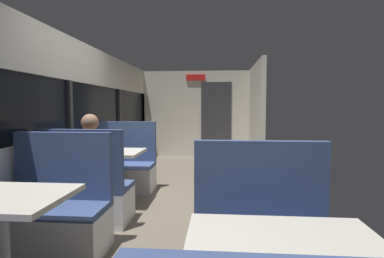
# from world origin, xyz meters

# --- Properties ---
(ground_plane) EXTENTS (3.30, 9.20, 0.02)m
(ground_plane) POSITION_xyz_m (0.00, 0.00, -0.01)
(ground_plane) COLOR #665B4C
(carriage_window_panel_left) EXTENTS (0.09, 8.48, 2.30)m
(carriage_window_panel_left) POSITION_xyz_m (-1.45, 0.00, 1.11)
(carriage_window_panel_left) COLOR beige
(carriage_window_panel_left) RESTS_ON ground_plane
(carriage_end_bulkhead) EXTENTS (2.90, 0.11, 2.30)m
(carriage_end_bulkhead) POSITION_xyz_m (0.06, 4.19, 1.14)
(carriage_end_bulkhead) COLOR beige
(carriage_end_bulkhead) RESTS_ON ground_plane
(carriage_aisle_panel_right) EXTENTS (0.08, 2.40, 2.30)m
(carriage_aisle_panel_right) POSITION_xyz_m (1.45, 3.00, 1.15)
(carriage_aisle_panel_right) COLOR beige
(carriage_aisle_panel_right) RESTS_ON ground_plane
(dining_table_near_window) EXTENTS (0.90, 0.70, 0.74)m
(dining_table_near_window) POSITION_xyz_m (-0.89, -2.09, 0.64)
(dining_table_near_window) COLOR #9E9EA3
(dining_table_near_window) RESTS_ON ground_plane
(bench_near_window_facing_entry) EXTENTS (0.95, 0.50, 1.10)m
(bench_near_window_facing_entry) POSITION_xyz_m (-0.89, -1.39, 0.33)
(bench_near_window_facing_entry) COLOR silver
(bench_near_window_facing_entry) RESTS_ON ground_plane
(dining_table_mid_window) EXTENTS (0.90, 0.70, 0.74)m
(dining_table_mid_window) POSITION_xyz_m (-0.89, 0.00, 0.64)
(dining_table_mid_window) COLOR #9E9EA3
(dining_table_mid_window) RESTS_ON ground_plane
(bench_mid_window_facing_end) EXTENTS (0.95, 0.50, 1.10)m
(bench_mid_window_facing_end) POSITION_xyz_m (-0.89, -0.70, 0.33)
(bench_mid_window_facing_end) COLOR silver
(bench_mid_window_facing_end) RESTS_ON ground_plane
(bench_mid_window_facing_entry) EXTENTS (0.95, 0.50, 1.10)m
(bench_mid_window_facing_entry) POSITION_xyz_m (-0.89, 0.70, 0.33)
(bench_mid_window_facing_entry) COLOR silver
(bench_mid_window_facing_entry) RESTS_ON ground_plane
(bench_front_aisle_facing_entry) EXTENTS (0.95, 0.50, 1.10)m
(bench_front_aisle_facing_entry) POSITION_xyz_m (0.89, -1.99, 0.33)
(bench_front_aisle_facing_entry) COLOR silver
(bench_front_aisle_facing_entry) RESTS_ON ground_plane
(seated_passenger) EXTENTS (0.47, 0.55, 1.26)m
(seated_passenger) POSITION_xyz_m (-0.89, -0.62, 0.54)
(seated_passenger) COLOR #26262D
(seated_passenger) RESTS_ON ground_plane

